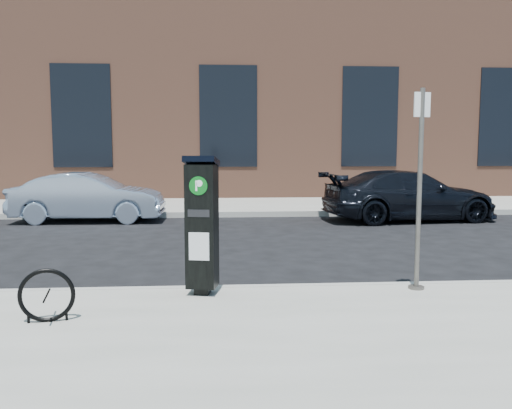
{
  "coord_description": "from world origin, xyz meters",
  "views": [
    {
      "loc": [
        -0.35,
        -7.04,
        2.02
      ],
      "look_at": [
        0.17,
        0.5,
        1.18
      ],
      "focal_mm": 38.0,
      "sensor_mm": 36.0,
      "label": 1
    }
  ],
  "objects": [
    {
      "name": "car_dark",
      "position": [
        4.73,
        7.04,
        0.67
      ],
      "size": [
        4.79,
        2.36,
        1.34
      ],
      "primitive_type": "imported",
      "rotation": [
        0.0,
        0.0,
        1.68
      ],
      "color": "black",
      "rests_on": "ground"
    },
    {
      "name": "car_silver",
      "position": [
        -3.78,
        7.4,
        0.64
      ],
      "size": [
        3.91,
        1.39,
        1.29
      ],
      "primitive_type": "imported",
      "rotation": [
        0.0,
        0.0,
        1.56
      ],
      "color": "#93A2BB",
      "rests_on": "ground"
    },
    {
      "name": "sign_pole",
      "position": [
        2.21,
        -0.3,
        1.43
      ],
      "size": [
        0.23,
        0.21,
        2.58
      ],
      "rotation": [
        0.0,
        0.0,
        0.22
      ],
      "color": "#524C48",
      "rests_on": "sidewalk_near"
    },
    {
      "name": "building",
      "position": [
        -0.0,
        17.0,
        4.15
      ],
      "size": [
        28.0,
        10.05,
        8.25
      ],
      "color": "brown",
      "rests_on": "ground"
    },
    {
      "name": "parking_kiosk",
      "position": [
        -0.56,
        -0.35,
        1.04
      ],
      "size": [
        0.46,
        0.43,
        1.74
      ],
      "rotation": [
        0.0,
        0.0,
        -0.22
      ],
      "color": "black",
      "rests_on": "sidewalk_near"
    },
    {
      "name": "ground",
      "position": [
        0.0,
        0.0,
        0.0
      ],
      "size": [
        120.0,
        120.0,
        0.0
      ],
      "primitive_type": "plane",
      "color": "black",
      "rests_on": "ground"
    },
    {
      "name": "curb_far",
      "position": [
        0.0,
        8.02,
        0.07
      ],
      "size": [
        60.0,
        0.12,
        0.16
      ],
      "primitive_type": "cube",
      "color": "#9E9B93",
      "rests_on": "ground"
    },
    {
      "name": "sidewalk_far",
      "position": [
        0.0,
        14.0,
        0.07
      ],
      "size": [
        60.0,
        12.0,
        0.15
      ],
      "primitive_type": "cube",
      "color": "gray",
      "rests_on": "ground"
    },
    {
      "name": "bike_rack",
      "position": [
        -2.17,
        -1.33,
        0.43
      ],
      "size": [
        0.58,
        0.15,
        0.58
      ],
      "rotation": [
        0.0,
        0.0,
        0.18
      ],
      "color": "black",
      "rests_on": "sidewalk_near"
    },
    {
      "name": "curb_near",
      "position": [
        0.0,
        -0.02,
        0.07
      ],
      "size": [
        60.0,
        0.12,
        0.16
      ],
      "primitive_type": "cube",
      "color": "#9E9B93",
      "rests_on": "ground"
    }
  ]
}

